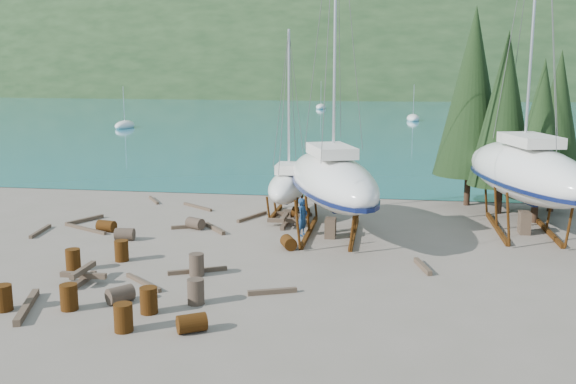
# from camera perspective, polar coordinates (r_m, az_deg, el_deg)

# --- Properties ---
(ground) EXTENTS (600.00, 600.00, 0.00)m
(ground) POSITION_cam_1_polar(r_m,az_deg,el_deg) (26.46, -5.35, -6.57)
(ground) COLOR #685F52
(ground) RESTS_ON ground
(bay_water) EXTENTS (700.00, 700.00, 0.00)m
(bay_water) POSITION_cam_1_polar(r_m,az_deg,el_deg) (339.60, 8.04, 9.30)
(bay_water) COLOR #1B698A
(bay_water) RESTS_ON ground
(far_hill) EXTENTS (800.00, 360.00, 110.00)m
(far_hill) POSITION_cam_1_polar(r_m,az_deg,el_deg) (344.60, 8.06, 9.32)
(far_hill) COLOR #1D3319
(far_hill) RESTS_ON ground
(far_house_left) EXTENTS (6.60, 5.60, 5.60)m
(far_house_left) POSITION_cam_1_polar(r_m,az_deg,el_deg) (224.54, -8.29, 9.36)
(far_house_left) COLOR beige
(far_house_left) RESTS_ON ground
(far_house_center) EXTENTS (6.60, 5.60, 5.60)m
(far_house_center) POSITION_cam_1_polar(r_m,az_deg,el_deg) (216.12, 2.03, 9.41)
(far_house_center) COLOR beige
(far_house_center) RESTS_ON ground
(far_house_right) EXTENTS (6.60, 5.60, 5.60)m
(far_house_right) POSITION_cam_1_polar(r_m,az_deg,el_deg) (215.81, 15.50, 9.04)
(far_house_right) COLOR beige
(far_house_right) RESTS_ON ground
(cypress_near_right) EXTENTS (3.60, 3.60, 10.00)m
(cypress_near_right) POSITION_cam_1_polar(r_m,az_deg,el_deg) (37.02, 18.69, 6.99)
(cypress_near_right) COLOR black
(cypress_near_right) RESTS_ON ground
(cypress_mid_right) EXTENTS (3.06, 3.06, 8.50)m
(cypress_mid_right) POSITION_cam_1_polar(r_m,az_deg,el_deg) (35.41, 21.53, 5.24)
(cypress_mid_right) COLOR black
(cypress_mid_right) RESTS_ON ground
(cypress_back_left) EXTENTS (4.14, 4.14, 11.50)m
(cypress_back_left) POSITION_cam_1_polar(r_m,az_deg,el_deg) (38.75, 16.07, 8.57)
(cypress_back_left) COLOR black
(cypress_back_left) RESTS_ON ground
(cypress_far_right) EXTENTS (3.24, 3.24, 9.00)m
(cypress_far_right) POSITION_cam_1_polar(r_m,az_deg,el_deg) (38.64, 22.80, 5.99)
(cypress_far_right) COLOR black
(cypress_far_right) RESTS_ON ground
(moored_boat_left) EXTENTS (2.00, 5.00, 6.05)m
(moored_boat_left) POSITION_cam_1_polar(r_m,az_deg,el_deg) (92.25, -14.31, 5.76)
(moored_boat_left) COLOR silver
(moored_boat_left) RESTS_ON ground
(moored_boat_mid) EXTENTS (2.00, 5.00, 6.05)m
(moored_boat_mid) POSITION_cam_1_polar(r_m,az_deg,el_deg) (104.78, 11.05, 6.45)
(moored_boat_mid) COLOR silver
(moored_boat_mid) RESTS_ON ground
(moored_boat_far) EXTENTS (2.00, 5.00, 6.05)m
(moored_boat_far) POSITION_cam_1_polar(r_m,az_deg,el_deg) (135.42, 2.94, 7.55)
(moored_boat_far) COLOR silver
(moored_boat_far) RESTS_ON ground
(large_sailboat_near) EXTENTS (6.61, 11.13, 16.87)m
(large_sailboat_near) POSITION_cam_1_polar(r_m,az_deg,el_deg) (30.75, 3.93, 1.11)
(large_sailboat_near) COLOR silver
(large_sailboat_near) RESTS_ON ground
(large_sailboat_far) EXTENTS (5.98, 12.13, 18.44)m
(large_sailboat_far) POSITION_cam_1_polar(r_m,az_deg,el_deg) (33.49, 20.36, 1.75)
(large_sailboat_far) COLOR silver
(large_sailboat_far) RESTS_ON ground
(small_sailboat_shore) EXTENTS (2.07, 6.29, 10.02)m
(small_sailboat_shore) POSITION_cam_1_polar(r_m,az_deg,el_deg) (35.14, -0.01, 0.59)
(small_sailboat_shore) COLOR silver
(small_sailboat_shore) RESTS_ON ground
(worker) EXTENTS (0.64, 0.78, 1.83)m
(worker) POSITION_cam_1_polar(r_m,az_deg,el_deg) (30.88, 1.31, -2.24)
(worker) COLOR navy
(worker) RESTS_ON ground
(drum_1) EXTENTS (1.01, 1.05, 0.58)m
(drum_1) POSITION_cam_1_polar(r_m,az_deg,el_deg) (23.01, -14.69, -8.80)
(drum_1) COLOR #2D2823
(drum_1) RESTS_ON ground
(drum_2) EXTENTS (0.97, 0.73, 0.58)m
(drum_2) POSITION_cam_1_polar(r_m,az_deg,el_deg) (32.97, -15.84, -2.93)
(drum_2) COLOR #5A310F
(drum_2) RESTS_ON ground
(drum_3) EXTENTS (0.58, 0.58, 0.88)m
(drum_3) POSITION_cam_1_polar(r_m,az_deg,el_deg) (21.80, -12.27, -9.39)
(drum_3) COLOR #5A310F
(drum_3) RESTS_ON ground
(drum_4) EXTENTS (1.00, 0.79, 0.58)m
(drum_4) POSITION_cam_1_polar(r_m,az_deg,el_deg) (34.78, 1.14, -1.82)
(drum_4) COLOR #5A310F
(drum_4) RESTS_ON ground
(drum_6) EXTENTS (0.89, 1.04, 0.58)m
(drum_6) POSITION_cam_1_polar(r_m,az_deg,el_deg) (28.73, 0.05, -4.52)
(drum_6) COLOR #5A310F
(drum_6) RESTS_ON ground
(drum_7) EXTENTS (0.58, 0.58, 0.88)m
(drum_7) POSITION_cam_1_polar(r_m,az_deg,el_deg) (20.54, -14.42, -10.76)
(drum_7) COLOR #5A310F
(drum_7) RESTS_ON ground
(drum_8) EXTENTS (0.58, 0.58, 0.88)m
(drum_8) POSITION_cam_1_polar(r_m,az_deg,el_deg) (27.06, -18.56, -5.73)
(drum_8) COLOR #5A310F
(drum_8) RESTS_ON ground
(drum_9) EXTENTS (1.05, 0.93, 0.58)m
(drum_9) POSITION_cam_1_polar(r_m,az_deg,el_deg) (32.62, -8.24, -2.78)
(drum_9) COLOR #2D2823
(drum_9) RESTS_ON ground
(drum_10) EXTENTS (0.58, 0.58, 0.88)m
(drum_10) POSITION_cam_1_polar(r_m,az_deg,el_deg) (22.79, -18.89, -8.83)
(drum_10) COLOR #5A310F
(drum_10) RESTS_ON ground
(drum_11) EXTENTS (0.60, 0.90, 0.58)m
(drum_11) POSITION_cam_1_polar(r_m,az_deg,el_deg) (33.53, 1.07, -2.30)
(drum_11) COLOR #2D2823
(drum_11) RESTS_ON ground
(drum_12) EXTENTS (1.05, 0.95, 0.58)m
(drum_12) POSITION_cam_1_polar(r_m,az_deg,el_deg) (20.12, -8.55, -11.45)
(drum_12) COLOR #5A310F
(drum_12) RESTS_ON ground
(drum_13) EXTENTS (0.58, 0.58, 0.88)m
(drum_13) POSITION_cam_1_polar(r_m,az_deg,el_deg) (23.51, -23.98, -8.59)
(drum_13) COLOR #5A310F
(drum_13) RESTS_ON ground
(drum_14) EXTENTS (0.58, 0.58, 0.88)m
(drum_14) POSITION_cam_1_polar(r_m,az_deg,el_deg) (27.80, -14.58, -5.07)
(drum_14) COLOR #5A310F
(drum_14) RESTS_ON ground
(drum_15) EXTENTS (0.93, 0.66, 0.58)m
(drum_15) POSITION_cam_1_polar(r_m,az_deg,el_deg) (31.13, -14.31, -3.66)
(drum_15) COLOR #2D2823
(drum_15) RESTS_ON ground
(drum_16) EXTENTS (0.58, 0.58, 0.88)m
(drum_16) POSITION_cam_1_polar(r_m,az_deg,el_deg) (25.28, -8.13, -6.42)
(drum_16) COLOR #2D2823
(drum_16) RESTS_ON ground
(drum_17) EXTENTS (0.58, 0.58, 0.88)m
(drum_17) POSITION_cam_1_polar(r_m,az_deg,el_deg) (22.33, -8.20, -8.75)
(drum_17) COLOR #2D2823
(drum_17) RESTS_ON ground
(timber_0) EXTENTS (1.34, 1.99, 0.14)m
(timber_0) POSITION_cam_1_polar(r_m,az_deg,el_deg) (40.03, -11.85, -0.70)
(timber_0) COLOR brown
(timber_0) RESTS_ON ground
(timber_1) EXTENTS (0.66, 1.92, 0.19)m
(timber_1) POSITION_cam_1_polar(r_m,az_deg,el_deg) (26.54, 11.88, -6.49)
(timber_1) COLOR brown
(timber_1) RESTS_ON ground
(timber_2) EXTENTS (1.19, 2.18, 0.19)m
(timber_2) POSITION_cam_1_polar(r_m,az_deg,el_deg) (35.55, -17.61, -2.38)
(timber_2) COLOR brown
(timber_2) RESTS_ON ground
(timber_3) EXTENTS (1.97, 1.70, 0.15)m
(timber_3) POSITION_cam_1_polar(r_m,az_deg,el_deg) (24.75, -12.75, -7.85)
(timber_3) COLOR brown
(timber_3) RESTS_ON ground
(timber_4) EXTENTS (1.63, 0.90, 0.17)m
(timber_4) POSITION_cam_1_polar(r_m,az_deg,el_deg) (32.87, -8.85, -3.06)
(timber_4) COLOR brown
(timber_4) RESTS_ON ground
(timber_5) EXTENTS (2.18, 1.18, 0.16)m
(timber_5) POSITION_cam_1_polar(r_m,az_deg,el_deg) (25.73, -8.04, -6.94)
(timber_5) COLOR brown
(timber_5) RESTS_ON ground
(timber_6) EXTENTS (2.08, 0.25, 0.19)m
(timber_6) POSITION_cam_1_polar(r_m,az_deg,el_deg) (35.26, 0.48, -1.97)
(timber_6) COLOR brown
(timber_6) RESTS_ON ground
(timber_7) EXTENTS (1.72, 0.82, 0.17)m
(timber_7) POSITION_cam_1_polar(r_m,az_deg,el_deg) (23.18, -1.40, -8.83)
(timber_7) COLOR brown
(timber_7) RESTS_ON ground
(timber_8) EXTENTS (1.54, 1.92, 0.19)m
(timber_8) POSITION_cam_1_polar(r_m,az_deg,el_deg) (32.27, -6.53, -3.24)
(timber_8) COLOR brown
(timber_8) RESTS_ON ground
(timber_9) EXTENTS (2.18, 1.71, 0.15)m
(timber_9) POSITION_cam_1_polar(r_m,az_deg,el_deg) (37.59, -8.05, -1.31)
(timber_9) COLOR brown
(timber_9) RESTS_ON ground
(timber_10) EXTENTS (1.18, 2.44, 0.16)m
(timber_10) POSITION_cam_1_polar(r_m,az_deg,el_deg) (34.71, -3.21, -2.21)
(timber_10) COLOR brown
(timber_10) RESTS_ON ground
(timber_15) EXTENTS (2.92, 1.67, 0.15)m
(timber_15) POSITION_cam_1_polar(r_m,az_deg,el_deg) (33.67, -17.59, -3.13)
(timber_15) COLOR brown
(timber_15) RESTS_ON ground
(timber_16) EXTENTS (1.19, 2.90, 0.23)m
(timber_16) POSITION_cam_1_polar(r_m,az_deg,el_deg) (23.37, -22.19, -9.41)
(timber_16) COLOR brown
(timber_16) RESTS_ON ground
(timber_17) EXTENTS (0.47, 2.36, 0.16)m
(timber_17) POSITION_cam_1_polar(r_m,az_deg,el_deg) (33.84, -21.15, -3.27)
(timber_17) COLOR brown
(timber_17) RESTS_ON ground
(timber_pile_fore) EXTENTS (1.80, 1.80, 0.60)m
(timber_pile_fore) POSITION_cam_1_polar(r_m,az_deg,el_deg) (25.43, -17.73, -7.06)
(timber_pile_fore) COLOR brown
(timber_pile_fore) RESTS_ON ground
(timber_pile_aft) EXTENTS (1.80, 1.80, 0.60)m
(timber_pile_aft) POSITION_cam_1_polar(r_m,az_deg,el_deg) (32.81, -0.29, -2.57)
(timber_pile_aft) COLOR brown
(timber_pile_aft) RESTS_ON ground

